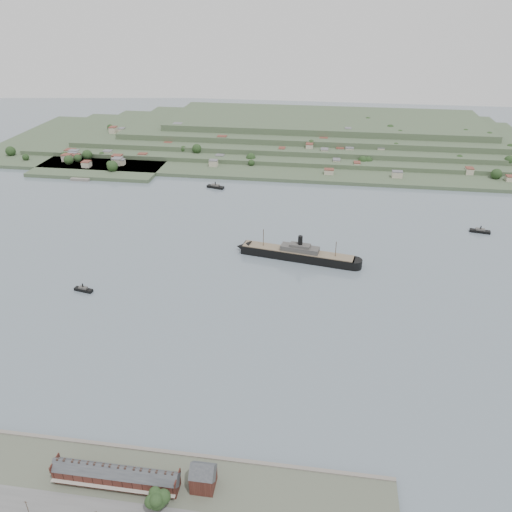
# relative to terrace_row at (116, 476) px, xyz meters

# --- Properties ---
(ground) EXTENTS (1400.00, 1400.00, 0.00)m
(ground) POSITION_rel_terrace_row_xyz_m (10.00, 168.02, -6.84)
(ground) COLOR slate
(ground) RESTS_ON ground
(terrace_row) EXTENTS (55.60, 9.80, 11.07)m
(terrace_row) POSITION_rel_terrace_row_xyz_m (0.00, 0.00, 0.00)
(terrace_row) COLOR #401D17
(terrace_row) RESTS_ON ground
(gabled_building) EXTENTS (10.40, 10.18, 14.09)m
(gabled_building) POSITION_rel_terrace_row_xyz_m (37.50, 4.02, 1.34)
(gabled_building) COLOR #401D17
(gabled_building) RESTS_ON ground
(far_peninsula) EXTENTS (760.00, 309.00, 30.00)m
(far_peninsula) POSITION_rel_terrace_row_xyz_m (37.91, 561.12, 5.04)
(far_peninsula) COLOR #394D33
(far_peninsula) RESTS_ON ground
(steamship) EXTENTS (103.02, 28.59, 24.84)m
(steamship) POSITION_rel_terrace_row_xyz_m (59.87, 219.87, -2.26)
(steamship) COLOR black
(steamship) RESTS_ON ground
(tugboat) EXTENTS (14.45, 6.33, 6.30)m
(tugboat) POSITION_rel_terrace_row_xyz_m (-85.95, 148.78, -5.30)
(tugboat) COLOR black
(tugboat) RESTS_ON ground
(ferry_west) EXTENTS (19.97, 10.13, 7.22)m
(ferry_west) POSITION_rel_terrace_row_xyz_m (-37.66, 369.53, -5.10)
(ferry_west) COLOR black
(ferry_west) RESTS_ON ground
(ferry_east) EXTENTS (17.83, 7.69, 6.47)m
(ferry_east) POSITION_rel_terrace_row_xyz_m (220.22, 292.68, -5.28)
(ferry_east) COLOR black
(ferry_east) RESTS_ON ground
(fig_tree) EXTENTS (10.13, 8.78, 11.31)m
(fig_tree) POSITION_rel_terrace_row_xyz_m (21.89, -9.84, 2.06)
(fig_tree) COLOR #412F1E
(fig_tree) RESTS_ON ground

